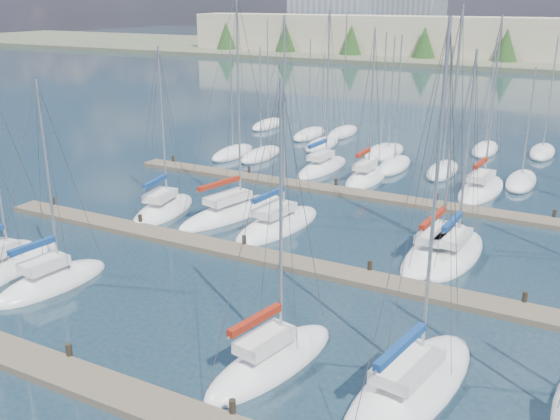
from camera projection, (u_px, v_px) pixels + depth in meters
The scene contains 18 objects.
ground at pixel (468, 129), 71.87m from camera, with size 400.00×400.00×0.00m, color #233846.
dock_near at pixel (130, 398), 23.44m from camera, with size 44.00×1.93×1.10m.
dock_mid at pixel (297, 264), 35.12m from camera, with size 44.00×1.93×1.10m.
dock_far at pixel (380, 197), 46.80m from camera, with size 44.00×1.93×1.10m.
sailboat_i at pixel (233, 212), 43.55m from camera, with size 4.88×10.05×15.57m.
sailboat_h at pixel (164, 210), 43.99m from camera, with size 3.83×7.46×12.15m.
sailboat_o at pixel (366, 178), 51.65m from camera, with size 2.47×6.80×12.96m.
sailboat_d at pixel (271, 362), 25.70m from camera, with size 3.80×7.79×12.41m.
sailboat_j at pixel (278, 225), 41.12m from camera, with size 3.87×8.74×14.15m.
sailboat_k at pixel (437, 249), 37.17m from camera, with size 3.35×10.07×14.83m.
sailboat_c at pixel (52, 282), 32.84m from camera, with size 3.30×6.93×11.45m.
sailboat_n at pixel (322, 167), 54.88m from camera, with size 2.81×8.09×14.40m.
sailboat_l at pixel (454, 254), 36.47m from camera, with size 3.06×8.36×12.55m.
sailboat_e at pixel (411, 386), 24.09m from camera, with size 4.46×9.67×14.60m.
sailboat_p at pixel (481, 189), 48.68m from camera, with size 3.34×8.44×13.99m.
sailboat_b at pixel (0, 270), 34.38m from camera, with size 3.87×9.13×12.19m.
distant_boats at pixel (385, 151), 60.16m from camera, with size 36.93×20.75×13.30m.
shoreline at pixel (496, 27), 150.26m from camera, with size 400.00×60.00×38.00m.
Camera 1 is at (14.34, -12.86, 14.45)m, focal length 40.00 mm.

